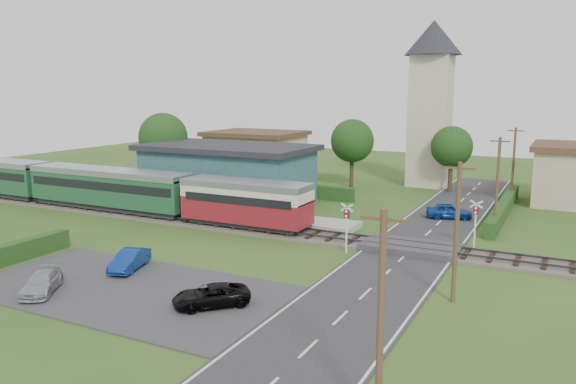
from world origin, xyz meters
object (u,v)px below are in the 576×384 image
at_px(equipment_hut, 120,185).
at_px(crossing_signal_far, 476,217).
at_px(church_tower, 431,91).
at_px(house_west, 256,154).
at_px(station_building, 228,172).
at_px(car_park_dark, 211,296).
at_px(pedestrian_near, 284,207).
at_px(crossing_signal_near, 347,221).
at_px(train, 83,184).
at_px(car_on_road, 449,211).
at_px(car_park_silver, 42,283).
at_px(car_park_blue, 130,260).
at_px(pedestrian_far, 115,191).

bearing_deg(equipment_hut, crossing_signal_far, -1.46).
distance_m(church_tower, crossing_signal_far, 26.39).
relative_size(church_tower, house_west, 1.63).
height_order(station_building, car_park_dark, station_building).
bearing_deg(pedestrian_near, church_tower, -103.70).
height_order(crossing_signal_far, pedestrian_near, crossing_signal_far).
bearing_deg(station_building, crossing_signal_near, -34.81).
distance_m(church_tower, house_west, 21.55).
distance_m(crossing_signal_far, pedestrian_near, 14.83).
distance_m(train, pedestrian_near, 18.55).
xyz_separation_m(station_building, pedestrian_near, (8.84, -5.45, -1.48)).
height_order(car_on_road, pedestrian_near, pedestrian_near).
distance_m(train, car_park_silver, 21.90).
xyz_separation_m(car_park_blue, car_park_dark, (7.44, -2.52, -0.05)).
relative_size(crossing_signal_far, pedestrian_far, 1.88).
distance_m(house_west, car_on_road, 28.41).
bearing_deg(station_building, pedestrian_far, -140.14).
xyz_separation_m(car_park_blue, pedestrian_near, (2.36, 15.04, 0.57)).
relative_size(train, pedestrian_far, 24.83).
distance_m(crossing_signal_near, car_park_blue, 13.54).
bearing_deg(pedestrian_far, church_tower, -31.15).
relative_size(crossing_signal_far, car_park_silver, 0.92).
xyz_separation_m(station_building, house_west, (-5.00, 14.01, 0.10)).
bearing_deg(crossing_signal_near, car_park_blue, -137.50).
xyz_separation_m(train, pedestrian_near, (18.18, 3.54, -0.96)).
bearing_deg(house_west, crossing_signal_near, -49.89).
xyz_separation_m(car_park_dark, pedestrian_near, (-5.07, 17.56, 0.62)).
distance_m(equipment_hut, crossing_signal_near, 25.04).
bearing_deg(car_park_dark, car_on_road, 120.11).
relative_size(station_building, car_park_dark, 4.30).
height_order(equipment_hut, train, train).
distance_m(car_on_road, car_park_silver, 30.93).
height_order(train, car_on_road, train).
bearing_deg(car_park_blue, pedestrian_far, 119.14).
bearing_deg(house_west, car_park_dark, -62.94).
xyz_separation_m(train, car_park_dark, (23.25, -14.02, -1.58)).
relative_size(car_park_blue, pedestrian_far, 1.99).
distance_m(pedestrian_near, pedestrian_far, 16.78).
distance_m(train, car_on_road, 31.55).
height_order(car_park_blue, pedestrian_far, pedestrian_far).
distance_m(house_west, crossing_signal_near, 33.22).
bearing_deg(house_west, pedestrian_far, -98.01).
bearing_deg(crossing_signal_near, car_on_road, 72.72).
height_order(equipment_hut, church_tower, church_tower).
relative_size(equipment_hut, car_park_blue, 0.74).
height_order(station_building, crossing_signal_near, station_building).
xyz_separation_m(crossing_signal_near, pedestrian_near, (-7.56, 5.95, -0.92)).
height_order(equipment_hut, house_west, house_west).
distance_m(car_park_blue, pedestrian_far, 20.01).
height_order(house_west, car_park_silver, house_west).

